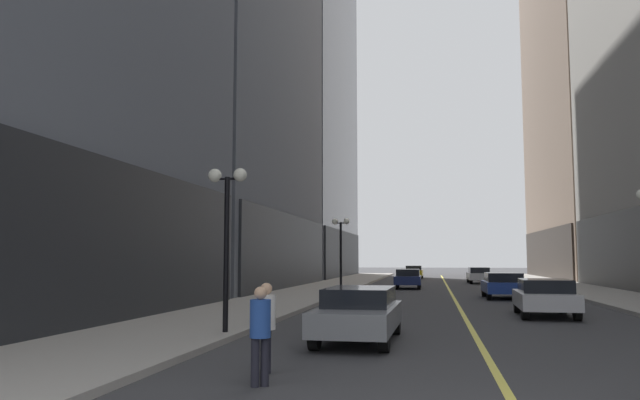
% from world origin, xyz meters
% --- Properties ---
extents(ground_plane, '(200.00, 200.00, 0.00)m').
position_xyz_m(ground_plane, '(0.00, 35.00, 0.00)').
color(ground_plane, '#38383A').
extents(sidewalk_left, '(4.50, 78.00, 0.15)m').
position_xyz_m(sidewalk_left, '(-8.25, 35.00, 0.07)').
color(sidewalk_left, '#9E9991').
rests_on(sidewalk_left, ground).
extents(sidewalk_right, '(4.50, 78.00, 0.15)m').
position_xyz_m(sidewalk_right, '(8.25, 35.00, 0.07)').
color(sidewalk_right, '#9E9991').
rests_on(sidewalk_right, ground).
extents(lane_centre_stripe, '(0.16, 70.00, 0.01)m').
position_xyz_m(lane_centre_stripe, '(0.00, 35.00, 0.00)').
color(lane_centre_stripe, '#E5D64C').
rests_on(lane_centre_stripe, ground).
extents(building_left_far, '(10.15, 26.00, 55.39)m').
position_xyz_m(building_left_far, '(-15.48, 60.00, 27.59)').
color(building_left_far, '#4C515B').
rests_on(building_left_far, ground).
extents(car_grey, '(1.89, 4.71, 1.32)m').
position_xyz_m(car_grey, '(-2.89, 9.36, 0.72)').
color(car_grey, slate).
rests_on(car_grey, ground).
extents(car_silver, '(2.06, 4.17, 1.32)m').
position_xyz_m(car_silver, '(2.81, 16.93, 0.72)').
color(car_silver, '#B7B7BC').
rests_on(car_silver, ground).
extents(car_blue, '(1.94, 4.20, 1.32)m').
position_xyz_m(car_blue, '(2.49, 26.89, 0.72)').
color(car_blue, navy).
rests_on(car_blue, ground).
extents(car_navy, '(1.79, 4.06, 1.32)m').
position_xyz_m(car_navy, '(-2.72, 36.52, 0.72)').
color(car_navy, '#141E4C').
rests_on(car_navy, ground).
extents(car_white, '(1.80, 4.24, 1.32)m').
position_xyz_m(car_white, '(2.70, 46.40, 0.72)').
color(car_white, silver).
rests_on(car_white, ground).
extents(car_yellow, '(1.81, 4.74, 1.32)m').
position_xyz_m(car_yellow, '(-2.90, 57.23, 0.72)').
color(car_yellow, yellow).
rests_on(car_yellow, ground).
extents(pedestrian_in_white_shirt, '(0.36, 0.36, 1.61)m').
position_xyz_m(pedestrian_in_white_shirt, '(-4.04, 4.81, 0.93)').
color(pedestrian_in_white_shirt, black).
rests_on(pedestrian_in_white_shirt, ground).
extents(pedestrian_in_blue_hoodie, '(0.47, 0.47, 1.59)m').
position_xyz_m(pedestrian_in_blue_hoodie, '(-3.85, 3.76, 0.92)').
color(pedestrian_in_blue_hoodie, black).
rests_on(pedestrian_in_blue_hoodie, ground).
extents(street_lamp_left_near, '(1.06, 0.36, 4.43)m').
position_xyz_m(street_lamp_left_near, '(-6.40, 9.44, 3.26)').
color(street_lamp_left_near, black).
rests_on(street_lamp_left_near, ground).
extents(street_lamp_left_far, '(1.06, 0.36, 4.43)m').
position_xyz_m(street_lamp_left_far, '(-6.40, 30.00, 3.26)').
color(street_lamp_left_far, black).
rests_on(street_lamp_left_far, ground).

